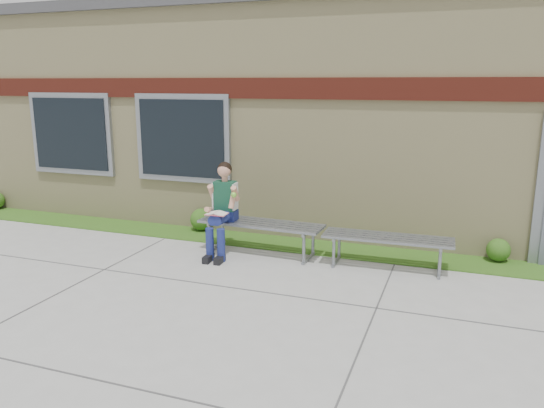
% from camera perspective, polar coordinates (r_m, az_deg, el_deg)
% --- Properties ---
extents(ground, '(80.00, 80.00, 0.00)m').
position_cam_1_polar(ground, '(6.50, 1.53, -11.62)').
color(ground, '#9E9E99').
rests_on(ground, ground).
extents(grass_strip, '(16.00, 0.80, 0.02)m').
position_cam_1_polar(grass_strip, '(8.83, 6.91, -4.86)').
color(grass_strip, '#265115').
rests_on(grass_strip, ground).
extents(school_building, '(16.20, 6.22, 4.20)m').
position_cam_1_polar(school_building, '(11.76, 11.03, 9.83)').
color(school_building, beige).
rests_on(school_building, ground).
extents(bench_left, '(2.04, 0.64, 0.52)m').
position_cam_1_polar(bench_left, '(8.48, -1.21, -2.76)').
color(bench_left, gray).
rests_on(bench_left, ground).
extents(bench_right, '(1.90, 0.58, 0.49)m').
position_cam_1_polar(bench_right, '(8.01, 12.29, -4.20)').
color(bench_right, gray).
rests_on(bench_right, ground).
extents(girl, '(0.53, 0.86, 1.47)m').
position_cam_1_polar(girl, '(8.41, -5.38, -0.29)').
color(girl, navy).
rests_on(girl, ground).
extents(shrub_mid, '(0.41, 0.41, 0.41)m').
position_cam_1_polar(shrub_mid, '(9.88, -7.59, -1.66)').
color(shrub_mid, '#265115').
rests_on(shrub_mid, grass_strip).
extents(shrub_east, '(0.35, 0.35, 0.35)m').
position_cam_1_polar(shrub_east, '(8.84, 23.18, -4.57)').
color(shrub_east, '#265115').
rests_on(shrub_east, grass_strip).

